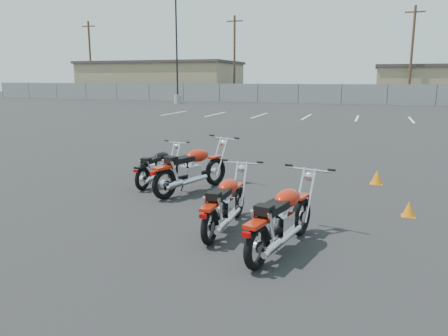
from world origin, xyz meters
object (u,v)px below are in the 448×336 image
(motorcycle_front_red, at_px, (192,169))
(motorcycle_rear_red, at_px, (225,203))
(motorcycle_third_red, at_px, (282,219))
(motorcycle_second_black, at_px, (158,167))

(motorcycle_front_red, distance_m, motorcycle_rear_red, 2.46)
(motorcycle_front_red, xyz_separation_m, motorcycle_rear_red, (1.42, -2.00, -0.06))
(motorcycle_third_red, xyz_separation_m, motorcycle_rear_red, (-1.02, 0.56, -0.03))
(motorcycle_front_red, relative_size, motorcycle_second_black, 1.21)
(motorcycle_front_red, bearing_deg, motorcycle_third_red, -46.41)
(motorcycle_third_red, bearing_deg, motorcycle_front_red, 133.59)
(motorcycle_second_black, xyz_separation_m, motorcycle_third_red, (3.42, -2.96, 0.07))
(motorcycle_rear_red, bearing_deg, motorcycle_front_red, 125.41)
(motorcycle_second_black, relative_size, motorcycle_third_red, 0.86)
(motorcycle_third_red, distance_m, motorcycle_rear_red, 1.16)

